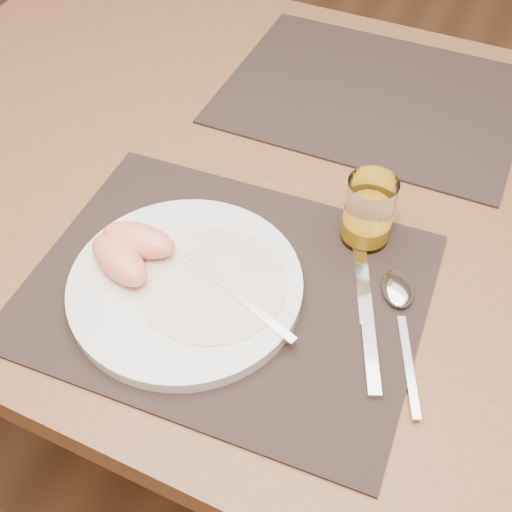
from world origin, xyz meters
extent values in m
plane|color=brown|center=(0.00, 0.00, 0.00)|extent=(5.00, 5.00, 0.00)
cube|color=brown|center=(0.00, 0.00, 0.73)|extent=(1.40, 0.90, 0.04)
cylinder|color=brown|center=(-0.62, 0.37, 0.35)|extent=(0.06, 0.06, 0.71)
cube|color=#2C201C|center=(-0.02, -0.22, 0.75)|extent=(0.47, 0.38, 0.00)
cube|color=#2C201C|center=(0.02, 0.22, 0.75)|extent=(0.46, 0.36, 0.00)
cylinder|color=white|center=(-0.06, -0.24, 0.76)|extent=(0.27, 0.27, 0.02)
cylinder|color=white|center=(-0.03, -0.23, 0.77)|extent=(0.17, 0.17, 0.00)
cube|color=silver|center=(0.04, -0.25, 0.77)|extent=(0.11, 0.05, 0.00)
cube|color=silver|center=(-0.03, -0.22, 0.77)|extent=(0.03, 0.02, 0.00)
cube|color=silver|center=(-0.06, -0.21, 0.77)|extent=(0.04, 0.03, 0.00)
cube|color=silver|center=(0.12, -0.14, 0.76)|extent=(0.07, 0.13, 0.00)
cube|color=silver|center=(0.17, -0.24, 0.76)|extent=(0.05, 0.09, 0.01)
cube|color=silver|center=(0.21, -0.23, 0.76)|extent=(0.06, 0.12, 0.00)
ellipsoid|color=silver|center=(0.17, -0.14, 0.76)|extent=(0.06, 0.07, 0.01)
cylinder|color=white|center=(0.10, -0.08, 0.80)|extent=(0.06, 0.06, 0.09)
cylinder|color=orange|center=(0.10, -0.08, 0.77)|extent=(0.05, 0.05, 0.02)
ellipsoid|color=#FF9268|center=(-0.13, -0.26, 0.79)|extent=(0.10, 0.08, 0.04)
ellipsoid|color=#FF9268|center=(-0.13, -0.22, 0.79)|extent=(0.10, 0.05, 0.04)
camera|label=1|loc=(0.21, -0.63, 1.34)|focal=45.00mm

